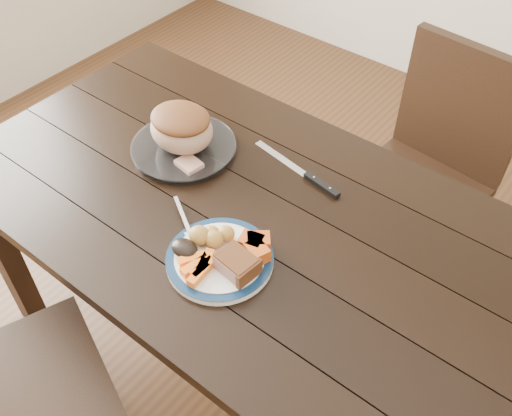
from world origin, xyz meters
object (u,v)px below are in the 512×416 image
Objects in this scene: roast_joint at (182,129)px; carving_knife at (311,178)px; serving_platter at (184,148)px; chair_far at (431,164)px; fork at (186,224)px; pork_slice at (237,264)px; dinner_plate at (220,259)px; dining_table at (238,227)px.

roast_joint reaches higher than carving_knife.
roast_joint reaches higher than serving_platter.
fork is at bearing 76.55° from chair_far.
pork_slice is at bearing -31.40° from roast_joint.
dinner_plate is 0.44m from roast_joint.
serving_platter is (-0.36, 0.25, 0.00)m from dinner_plate.
chair_far is 0.97m from fork.
fork reaches higher than dining_table.
fork is 0.38m from carving_knife.
chair_far reaches higher than dinner_plate.
chair_far reaches higher than carving_knife.
dining_table is 0.25m from carving_knife.
serving_platter is (-0.52, -0.67, 0.23)m from chair_far.
pork_slice is at bearing -31.40° from serving_platter.
dining_table is 9.91× the size of fork.
carving_knife is (-0.05, 0.39, -0.03)m from pork_slice.
chair_far is 0.60m from carving_knife.
roast_joint is (0.00, 0.00, 0.07)m from serving_platter.
dinner_plate is 0.38m from carving_knife.
dining_table is 17.71× the size of pork_slice.
chair_far is at bearing 102.14° from fork.
roast_joint is 0.39m from carving_knife.
pork_slice is at bearing -73.49° from carving_knife.
roast_joint is (-0.52, -0.67, 0.31)m from chair_far.
chair_far is at bearing 82.76° from carving_knife.
fork is at bearing 168.87° from dinner_plate.
pork_slice is (-0.10, -0.92, 0.27)m from chair_far.
dinner_plate is 0.07m from pork_slice.
chair_far is at bearing 70.97° from dining_table.
dining_table is 0.19m from fork.
roast_joint is at bearing 148.60° from pork_slice.
roast_joint reaches higher than fork.
dinner_plate is 2.89× the size of pork_slice.
roast_joint is at bearing 57.16° from chair_far.
chair_far is 10.26× the size of pork_slice.
dining_table is 0.79m from chair_far.
chair_far reaches higher than roast_joint.
pork_slice reaches higher than serving_platter.
roast_joint is (-0.42, 0.25, 0.04)m from pork_slice.
carving_knife is at bearing 97.72° from pork_slice.
chair_far is 0.88m from serving_platter.
serving_platter is 0.94× the size of carving_knife.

